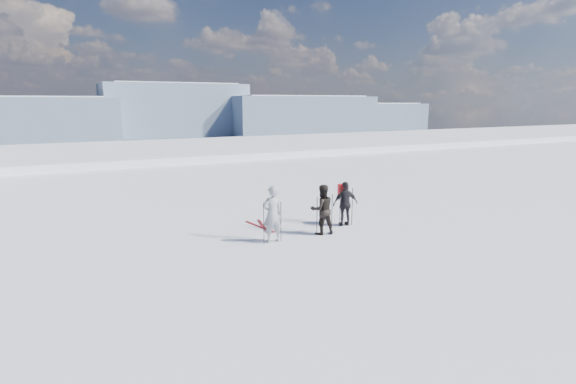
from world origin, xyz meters
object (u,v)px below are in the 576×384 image
skier_pack (345,204)px  skier_grey (272,214)px  skier_dark (322,209)px  skis_loose (261,226)px

skier_pack → skier_grey: bearing=21.6°
skier_dark → skier_pack: 1.33m
skier_grey → skier_dark: skier_grey is taller
skier_dark → skis_loose: bearing=-41.6°
skier_grey → skier_pack: bearing=-171.5°
skier_grey → skier_dark: (1.77, 0.06, -0.06)m
skier_dark → skier_pack: size_ratio=1.06×
skier_dark → skier_pack: skier_dark is taller
skier_pack → skier_dark: bearing=33.0°
skier_dark → skier_pack: bearing=-150.2°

